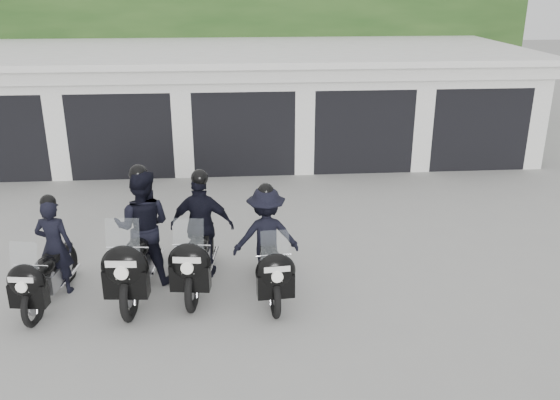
{
  "coord_description": "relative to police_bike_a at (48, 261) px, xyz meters",
  "views": [
    {
      "loc": [
        -0.25,
        -9.28,
        4.84
      ],
      "look_at": [
        0.55,
        0.79,
        1.05
      ],
      "focal_mm": 38.0,
      "sensor_mm": 36.0,
      "label": 1
    }
  ],
  "objects": [
    {
      "name": "police_bike_d",
      "position": [
        3.45,
        0.13,
        0.09
      ],
      "size": [
        1.14,
        2.1,
        1.83
      ],
      "rotation": [
        0.0,
        0.0,
        0.07
      ],
      "color": "black",
      "rests_on": "ground"
    },
    {
      "name": "garage_block",
      "position": [
        3.22,
        8.72,
        0.73
      ],
      "size": [
        16.4,
        6.8,
        2.96
      ],
      "color": "silver",
      "rests_on": "ground"
    },
    {
      "name": "ground",
      "position": [
        3.22,
        0.67,
        -0.69
      ],
      "size": [
        80.0,
        80.0,
        0.0
      ],
      "primitive_type": "plane",
      "color": "gray",
      "rests_on": "ground"
    },
    {
      "name": "police_bike_c",
      "position": [
        2.36,
        0.46,
        0.15
      ],
      "size": [
        1.15,
        2.27,
        1.98
      ],
      "rotation": [
        0.0,
        0.0,
        -0.13
      ],
      "color": "black",
      "rests_on": "ground"
    },
    {
      "name": "background_vegetation",
      "position": [
        3.59,
        13.58,
        2.08
      ],
      "size": [
        20.0,
        3.9,
        5.8
      ],
      "color": "#1C3A15",
      "rests_on": "ground"
    },
    {
      "name": "police_bike_b",
      "position": [
        1.39,
        0.34,
        0.2
      ],
      "size": [
        1.02,
        2.44,
        2.12
      ],
      "rotation": [
        0.0,
        0.0,
        -0.08
      ],
      "color": "black",
      "rests_on": "ground"
    },
    {
      "name": "police_bike_a",
      "position": [
        0.0,
        0.0,
        0.0
      ],
      "size": [
        0.76,
        2.0,
        1.74
      ],
      "rotation": [
        0.0,
        0.0,
        -0.13
      ],
      "color": "black",
      "rests_on": "ground"
    }
  ]
}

